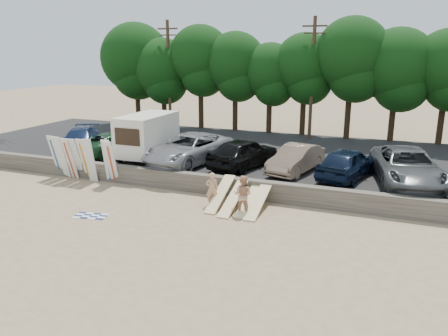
{
  "coord_description": "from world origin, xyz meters",
  "views": [
    {
      "loc": [
        7.84,
        -17.19,
        7.36
      ],
      "look_at": [
        0.01,
        3.0,
        1.46
      ],
      "focal_mm": 35.0,
      "sensor_mm": 36.0,
      "label": 1
    }
  ],
  "objects_px": {
    "car_4": "(296,159)",
    "car_5": "(347,163)",
    "car_1": "(117,143)",
    "box_trailer": "(148,134)",
    "beachgoer_b": "(243,195)",
    "car_6": "(407,166)",
    "car_2": "(189,149)",
    "cooler": "(233,200)",
    "car_0": "(80,140)",
    "beachgoer_a": "(212,189)",
    "car_3": "(244,153)"
  },
  "relations": [
    {
      "from": "beachgoer_b",
      "to": "box_trailer",
      "type": "bearing_deg",
      "value": -30.85
    },
    {
      "from": "car_0",
      "to": "car_1",
      "type": "distance_m",
      "value": 2.97
    },
    {
      "from": "car_1",
      "to": "car_6",
      "type": "bearing_deg",
      "value": -162.69
    },
    {
      "from": "beachgoer_a",
      "to": "beachgoer_b",
      "type": "bearing_deg",
      "value": 132.52
    },
    {
      "from": "beachgoer_a",
      "to": "car_6",
      "type": "bearing_deg",
      "value": 178.67
    },
    {
      "from": "car_1",
      "to": "car_3",
      "type": "bearing_deg",
      "value": -163.49
    },
    {
      "from": "car_1",
      "to": "car_2",
      "type": "bearing_deg",
      "value": -167.52
    },
    {
      "from": "car_3",
      "to": "car_5",
      "type": "distance_m",
      "value": 5.85
    },
    {
      "from": "car_0",
      "to": "car_1",
      "type": "bearing_deg",
      "value": -25.11
    },
    {
      "from": "car_1",
      "to": "cooler",
      "type": "bearing_deg",
      "value": 173.28
    },
    {
      "from": "car_1",
      "to": "car_5",
      "type": "xyz_separation_m",
      "value": [
        14.71,
        -0.3,
        0.11
      ]
    },
    {
      "from": "box_trailer",
      "to": "car_3",
      "type": "bearing_deg",
      "value": 2.65
    },
    {
      "from": "box_trailer",
      "to": "beachgoer_a",
      "type": "height_order",
      "value": "box_trailer"
    },
    {
      "from": "car_2",
      "to": "car_6",
      "type": "distance_m",
      "value": 12.17
    },
    {
      "from": "car_3",
      "to": "car_4",
      "type": "relative_size",
      "value": 1.12
    },
    {
      "from": "car_2",
      "to": "cooler",
      "type": "distance_m",
      "value": 5.97
    },
    {
      "from": "car_0",
      "to": "car_2",
      "type": "distance_m",
      "value": 8.47
    },
    {
      "from": "car_6",
      "to": "beachgoer_a",
      "type": "height_order",
      "value": "car_6"
    },
    {
      "from": "car_5",
      "to": "cooler",
      "type": "relative_size",
      "value": 12.8
    },
    {
      "from": "car_3",
      "to": "car_6",
      "type": "relative_size",
      "value": 0.8
    },
    {
      "from": "car_0",
      "to": "cooler",
      "type": "distance_m",
      "value": 13.53
    },
    {
      "from": "car_3",
      "to": "beachgoer_b",
      "type": "xyz_separation_m",
      "value": [
        1.79,
        -5.4,
        -0.65
      ]
    },
    {
      "from": "beachgoer_b",
      "to": "beachgoer_a",
      "type": "bearing_deg",
      "value": -15.13
    },
    {
      "from": "car_5",
      "to": "car_6",
      "type": "height_order",
      "value": "car_6"
    },
    {
      "from": "car_0",
      "to": "car_3",
      "type": "xyz_separation_m",
      "value": [
        11.83,
        -0.23,
        0.14
      ]
    },
    {
      "from": "beachgoer_a",
      "to": "car_1",
      "type": "bearing_deg",
      "value": -60.25
    },
    {
      "from": "box_trailer",
      "to": "car_2",
      "type": "relative_size",
      "value": 0.7
    },
    {
      "from": "car_0",
      "to": "car_6",
      "type": "relative_size",
      "value": 0.79
    },
    {
      "from": "car_6",
      "to": "beachgoer_a",
      "type": "relative_size",
      "value": 3.87
    },
    {
      "from": "car_0",
      "to": "cooler",
      "type": "height_order",
      "value": "car_0"
    },
    {
      "from": "car_0",
      "to": "car_3",
      "type": "height_order",
      "value": "car_3"
    },
    {
      "from": "car_2",
      "to": "beachgoer_b",
      "type": "relative_size",
      "value": 3.44
    },
    {
      "from": "car_4",
      "to": "beachgoer_b",
      "type": "relative_size",
      "value": 2.48
    },
    {
      "from": "car_6",
      "to": "car_2",
      "type": "bearing_deg",
      "value": 170.27
    },
    {
      "from": "car_3",
      "to": "cooler",
      "type": "bearing_deg",
      "value": 118.48
    },
    {
      "from": "car_4",
      "to": "beachgoer_b",
      "type": "bearing_deg",
      "value": -89.56
    },
    {
      "from": "car_1",
      "to": "cooler",
      "type": "distance_m",
      "value": 10.78
    },
    {
      "from": "box_trailer",
      "to": "beachgoer_a",
      "type": "xyz_separation_m",
      "value": [
        6.25,
        -4.59,
        -1.44
      ]
    },
    {
      "from": "car_4",
      "to": "beachgoer_a",
      "type": "xyz_separation_m",
      "value": [
        -3.02,
        -4.93,
        -0.63
      ]
    },
    {
      "from": "car_4",
      "to": "car_5",
      "type": "height_order",
      "value": "car_5"
    },
    {
      "from": "car_1",
      "to": "car_4",
      "type": "distance_m",
      "value": 11.91
    },
    {
      "from": "car_3",
      "to": "car_5",
      "type": "bearing_deg",
      "value": -164.13
    },
    {
      "from": "car_2",
      "to": "car_4",
      "type": "xyz_separation_m",
      "value": [
        6.43,
        0.38,
        -0.13
      ]
    },
    {
      "from": "car_4",
      "to": "car_6",
      "type": "xyz_separation_m",
      "value": [
        5.74,
        -0.03,
        0.14
      ]
    },
    {
      "from": "box_trailer",
      "to": "car_2",
      "type": "height_order",
      "value": "box_trailer"
    },
    {
      "from": "beachgoer_a",
      "to": "car_3",
      "type": "bearing_deg",
      "value": -120.18
    },
    {
      "from": "car_4",
      "to": "car_1",
      "type": "bearing_deg",
      "value": -167.2
    },
    {
      "from": "box_trailer",
      "to": "car_5",
      "type": "height_order",
      "value": "box_trailer"
    },
    {
      "from": "car_0",
      "to": "car_5",
      "type": "height_order",
      "value": "car_5"
    },
    {
      "from": "car_0",
      "to": "car_1",
      "type": "xyz_separation_m",
      "value": [
        2.97,
        -0.02,
        -0.01
      ]
    }
  ]
}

